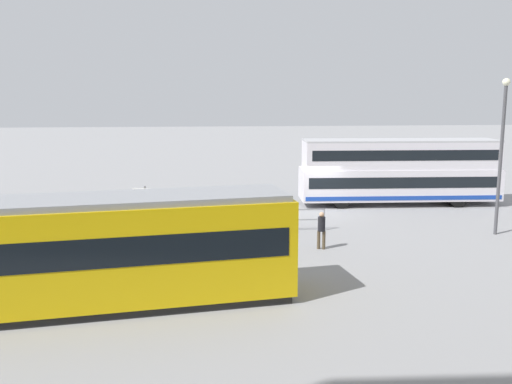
{
  "coord_description": "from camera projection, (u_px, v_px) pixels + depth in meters",
  "views": [
    {
      "loc": [
        6.47,
        31.24,
        6.69
      ],
      "look_at": [
        4.14,
        5.43,
        2.12
      ],
      "focal_mm": 40.19,
      "sensor_mm": 36.0,
      "label": 1
    }
  ],
  "objects": [
    {
      "name": "tram_yellow",
      "position": [
        45.0,
        254.0,
        17.34
      ],
      "size": [
        15.5,
        4.9,
        3.51
      ],
      "color": "#E5B70C",
      "rests_on": "ground"
    },
    {
      "name": "pedestrian_railing",
      "position": [
        253.0,
        217.0,
        27.6
      ],
      "size": [
        6.99,
        0.28,
        1.08
      ],
      "color": "gray",
      "rests_on": "ground"
    },
    {
      "name": "ground_plane",
      "position": [
        320.0,
        211.0,
        32.37
      ],
      "size": [
        160.0,
        160.0,
        0.0
      ],
      "primitive_type": "plane",
      "color": "gray"
    },
    {
      "name": "pedestrian_crossing",
      "position": [
        321.0,
        228.0,
        24.47
      ],
      "size": [
        0.4,
        0.4,
        1.62
      ],
      "color": "#4C3F2D",
      "rests_on": "ground"
    },
    {
      "name": "info_sign",
      "position": [
        145.0,
        201.0,
        26.99
      ],
      "size": [
        1.15,
        0.35,
        2.29
      ],
      "color": "slate",
      "rests_on": "ground"
    },
    {
      "name": "pedestrian_near_railing",
      "position": [
        254.0,
        205.0,
        28.76
      ],
      "size": [
        0.44,
        0.44,
        1.8
      ],
      "color": "#4C3F2D",
      "rests_on": "ground"
    },
    {
      "name": "double_decker_bus",
      "position": [
        399.0,
        171.0,
        34.03
      ],
      "size": [
        11.84,
        2.92,
        3.89
      ],
      "color": "silver",
      "rests_on": "ground"
    },
    {
      "name": "street_lamp",
      "position": [
        502.0,
        145.0,
        26.45
      ],
      "size": [
        0.36,
        0.36,
        7.28
      ],
      "color": "#4C4C51",
      "rests_on": "ground"
    }
  ]
}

